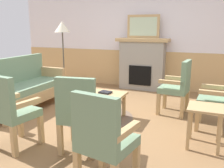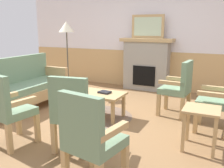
# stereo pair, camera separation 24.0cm
# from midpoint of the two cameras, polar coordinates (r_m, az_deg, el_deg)

# --- Properties ---
(ground_plane) EXTENTS (14.00, 14.00, 0.00)m
(ground_plane) POSITION_cam_midpoint_polar(r_m,az_deg,el_deg) (4.26, -3.44, -8.22)
(ground_plane) COLOR olive
(wall_back) EXTENTS (7.20, 0.14, 2.70)m
(wall_back) POSITION_cam_midpoint_polar(r_m,az_deg,el_deg) (6.42, 6.68, 10.84)
(wall_back) COLOR white
(wall_back) RESTS_ON ground_plane
(fireplace) EXTENTS (1.30, 0.44, 1.28)m
(fireplace) POSITION_cam_midpoint_polar(r_m,az_deg,el_deg) (6.23, 5.90, 4.72)
(fireplace) COLOR gray
(fireplace) RESTS_ON ground_plane
(framed_picture) EXTENTS (0.80, 0.04, 0.56)m
(framed_picture) POSITION_cam_midpoint_polar(r_m,az_deg,el_deg) (6.17, 6.09, 13.08)
(framed_picture) COLOR tan
(framed_picture) RESTS_ON fireplace
(couch) EXTENTS (0.70, 1.80, 0.98)m
(couch) POSITION_cam_midpoint_polar(r_m,az_deg,el_deg) (5.06, -21.00, -0.94)
(couch) COLOR tan
(couch) RESTS_ON ground_plane
(coffee_table) EXTENTS (0.96, 0.56, 0.44)m
(coffee_table) POSITION_cam_midpoint_polar(r_m,az_deg,el_deg) (4.28, -5.11, -2.72)
(coffee_table) COLOR tan
(coffee_table) RESTS_ON ground_plane
(round_rug) EXTENTS (1.26, 1.26, 0.01)m
(round_rug) POSITION_cam_midpoint_polar(r_m,az_deg,el_deg) (4.40, -5.01, -7.52)
(round_rug) COLOR brown
(round_rug) RESTS_ON ground_plane
(book_on_table) EXTENTS (0.21, 0.19, 0.03)m
(book_on_table) POSITION_cam_midpoint_polar(r_m,az_deg,el_deg) (4.22, -3.19, -1.94)
(book_on_table) COLOR black
(book_on_table) RESTS_ON coffee_table
(armchair_near_fireplace) EXTENTS (0.50, 0.50, 0.98)m
(armchair_near_fireplace) POSITION_cam_midpoint_polar(r_m,az_deg,el_deg) (3.99, 22.21, -2.51)
(armchair_near_fireplace) COLOR tan
(armchair_near_fireplace) RESTS_ON ground_plane
(armchair_by_window_left) EXTENTS (0.52, 0.52, 0.98)m
(armchair_by_window_left) POSITION_cam_midpoint_polar(r_m,az_deg,el_deg) (4.51, 13.56, -0.22)
(armchair_by_window_left) COLOR tan
(armchair_by_window_left) RESTS_ON ground_plane
(armchair_front_left) EXTENTS (0.55, 0.55, 0.98)m
(armchair_front_left) POSITION_cam_midpoint_polar(r_m,az_deg,el_deg) (3.42, -24.34, -5.22)
(armchair_front_left) COLOR tan
(armchair_front_left) RESTS_ON ground_plane
(armchair_front_center) EXTENTS (0.55, 0.55, 0.98)m
(armchair_front_center) POSITION_cam_midpoint_polar(r_m,az_deg,el_deg) (2.36, -5.02, -12.15)
(armchair_front_center) COLOR tan
(armchair_front_center) RESTS_ON ground_plane
(armchair_corner_left) EXTENTS (0.55, 0.55, 0.98)m
(armchair_corner_left) POSITION_cam_midpoint_polar(r_m,az_deg,el_deg) (3.07, -9.73, -6.18)
(armchair_corner_left) COLOR tan
(armchair_corner_left) RESTS_ON ground_plane
(side_table) EXTENTS (0.44, 0.44, 0.55)m
(side_table) POSITION_cam_midpoint_polar(r_m,az_deg,el_deg) (3.37, 18.87, -6.85)
(side_table) COLOR tan
(side_table) RESTS_ON ground_plane
(floor_lamp_by_couch) EXTENTS (0.36, 0.36, 1.68)m
(floor_lamp_by_couch) POSITION_cam_midpoint_polar(r_m,az_deg,el_deg) (5.90, -12.58, 11.80)
(floor_lamp_by_couch) COLOR #332D28
(floor_lamp_by_couch) RESTS_ON ground_plane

